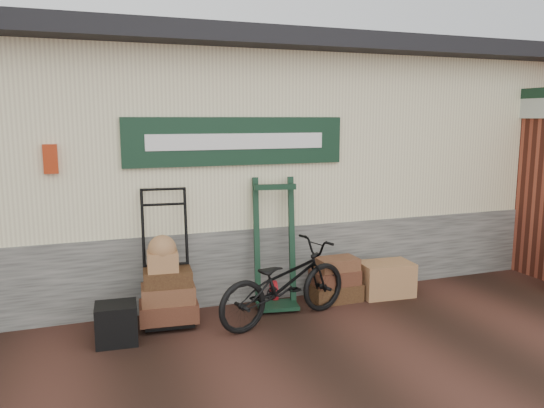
# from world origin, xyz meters

# --- Properties ---
(ground) EXTENTS (80.00, 80.00, 0.00)m
(ground) POSITION_xyz_m (0.00, 0.00, 0.00)
(ground) COLOR black
(ground) RESTS_ON ground
(station_building) EXTENTS (14.40, 4.10, 3.20)m
(station_building) POSITION_xyz_m (-0.01, 2.74, 1.61)
(station_building) COLOR #4C4C47
(station_building) RESTS_ON ground
(porter_trolley) EXTENTS (0.80, 0.63, 1.49)m
(porter_trolley) POSITION_xyz_m (-1.19, 0.72, 0.74)
(porter_trolley) COLOR black
(porter_trolley) RESTS_ON ground
(green_barrow) EXTENTS (0.62, 0.55, 1.52)m
(green_barrow) POSITION_xyz_m (0.09, 0.76, 0.76)
(green_barrow) COLOR black
(green_barrow) RESTS_ON ground
(suitcase_stack) EXTENTS (0.62, 0.39, 0.54)m
(suitcase_stack) POSITION_xyz_m (0.83, 0.68, 0.27)
(suitcase_stack) COLOR #361D11
(suitcase_stack) RESTS_ON ground
(wicker_hamper) EXTENTS (0.68, 0.47, 0.43)m
(wicker_hamper) POSITION_xyz_m (1.52, 0.63, 0.21)
(wicker_hamper) COLOR #94633B
(wicker_hamper) RESTS_ON ground
(black_trunk) EXTENTS (0.42, 0.37, 0.40)m
(black_trunk) POSITION_xyz_m (-1.77, 0.30, 0.20)
(black_trunk) COLOR black
(black_trunk) RESTS_ON ground
(bicycle) EXTENTS (1.03, 1.77, 0.97)m
(bicycle) POSITION_xyz_m (0.01, 0.27, 0.49)
(bicycle) COLOR black
(bicycle) RESTS_ON ground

